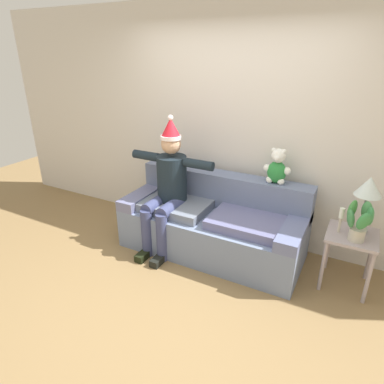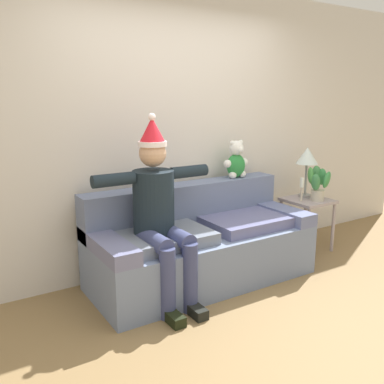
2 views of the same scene
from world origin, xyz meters
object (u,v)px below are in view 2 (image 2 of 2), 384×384
object	(u,v)px
person_seated	(159,209)
teddy_bear	(236,161)
potted_plant	(318,183)
couch	(200,244)
table_lamp	(307,158)
candle_tall	(302,186)
side_table	(307,208)

from	to	relation	value
person_seated	teddy_bear	distance (m)	1.21
person_seated	potted_plant	world-z (taller)	person_seated
couch	table_lamp	bearing A→B (deg)	4.68
couch	person_seated	world-z (taller)	person_seated
person_seated	candle_tall	distance (m)	1.81
side_table	potted_plant	size ratio (longest dim) A/B	1.52
couch	person_seated	bearing A→B (deg)	-161.96
teddy_bear	candle_tall	distance (m)	0.80
table_lamp	potted_plant	distance (m)	0.31
couch	potted_plant	world-z (taller)	potted_plant
teddy_bear	potted_plant	size ratio (longest dim) A/B	1.01
teddy_bear	candle_tall	xyz separation A→B (m)	(0.70, -0.25, -0.30)
teddy_bear	table_lamp	size ratio (longest dim) A/B	0.69
couch	side_table	xyz separation A→B (m)	(1.43, 0.03, 0.13)
teddy_bear	side_table	xyz separation A→B (m)	(0.83, -0.23, -0.56)
teddy_bear	table_lamp	bearing A→B (deg)	-8.64
potted_plant	table_lamp	bearing A→B (deg)	83.46
table_lamp	candle_tall	size ratio (longest dim) A/B	2.19
teddy_bear	candle_tall	world-z (taller)	teddy_bear
side_table	candle_tall	xyz separation A→B (m)	(-0.13, -0.02, 0.27)
potted_plant	couch	bearing A→B (deg)	177.09
couch	table_lamp	world-z (taller)	table_lamp
couch	potted_plant	distance (m)	1.52
side_table	candle_tall	bearing A→B (deg)	-171.04
person_seated	candle_tall	bearing A→B (deg)	5.44
couch	side_table	world-z (taller)	couch
table_lamp	potted_plant	bearing A→B (deg)	-96.54
candle_tall	table_lamp	bearing A→B (deg)	32.60
side_table	table_lamp	size ratio (longest dim) A/B	1.04
side_table	candle_tall	world-z (taller)	candle_tall
teddy_bear	side_table	distance (m)	1.03
teddy_bear	side_table	bearing A→B (deg)	-15.32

